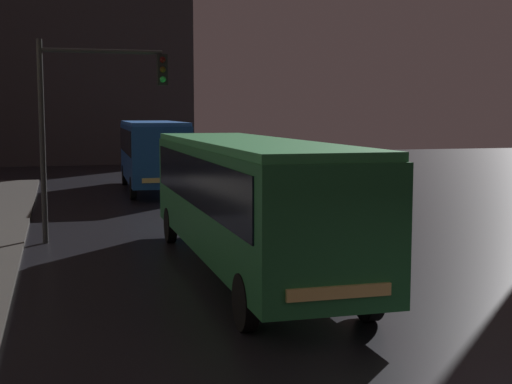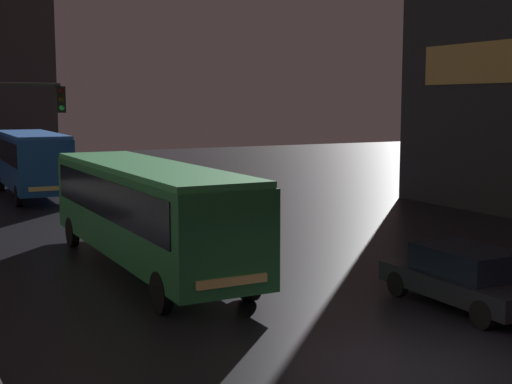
# 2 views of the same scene
# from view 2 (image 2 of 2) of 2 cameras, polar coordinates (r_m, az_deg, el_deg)

# --- Properties ---
(ground_plane) EXTENTS (120.00, 120.00, 0.00)m
(ground_plane) POSITION_cam_2_polar(r_m,az_deg,el_deg) (13.86, 13.27, -13.69)
(ground_plane) COLOR black
(bus_near) EXTENTS (2.62, 11.62, 3.11)m
(bus_near) POSITION_cam_2_polar(r_m,az_deg,el_deg) (21.00, -8.83, -1.02)
(bus_near) COLOR #236B38
(bus_near) RESTS_ON ground
(bus_far) EXTENTS (2.94, 9.73, 3.31)m
(bus_far) POSITION_cam_2_polar(r_m,az_deg,el_deg) (38.59, -17.53, 2.65)
(bus_far) COLOR #194793
(bus_far) RESTS_ON ground
(car_taxi) EXTENTS (2.01, 4.38, 1.44)m
(car_taxi) POSITION_cam_2_polar(r_m,az_deg,el_deg) (17.92, 16.43, -6.50)
(car_taxi) COLOR black
(car_taxi) RESTS_ON ground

